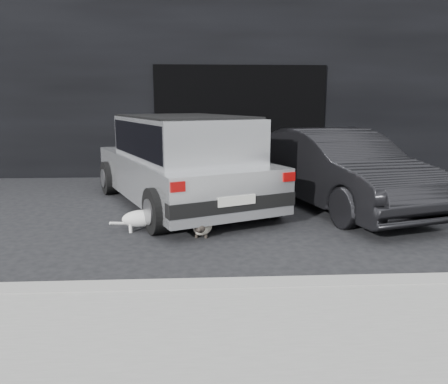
{
  "coord_description": "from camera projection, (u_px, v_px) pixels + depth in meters",
  "views": [
    {
      "loc": [
        0.05,
        -6.39,
        1.77
      ],
      "look_at": [
        0.36,
        -0.7,
        0.59
      ],
      "focal_mm": 35.0,
      "sensor_mm": 36.0,
      "label": 1
    }
  ],
  "objects": [
    {
      "name": "cat_siamese",
      "position": [
        202.0,
        227.0,
        5.86
      ],
      "size": [
        0.32,
        0.75,
        0.26
      ],
      "rotation": [
        0.0,
        0.0,
        3.0
      ],
      "color": "beige",
      "rests_on": "ground"
    },
    {
      "name": "building_facade",
      "position": [
        234.0,
        75.0,
        12.02
      ],
      "size": [
        34.0,
        4.0,
        5.0
      ],
      "primitive_type": "cube",
      "color": "black",
      "rests_on": "ground"
    },
    {
      "name": "second_car",
      "position": [
        337.0,
        169.0,
        7.34
      ],
      "size": [
        2.45,
        4.24,
        1.32
      ],
      "primitive_type": "imported",
      "rotation": [
        0.0,
        0.0,
        0.28
      ],
      "color": "black",
      "rests_on": "ground"
    },
    {
      "name": "curb",
      "position": [
        303.0,
        287.0,
        4.1
      ],
      "size": [
        18.0,
        0.25,
        0.12
      ],
      "primitive_type": "cube",
      "color": "gray",
      "rests_on": "ground"
    },
    {
      "name": "sidewalk",
      "position": [
        344.0,
        362.0,
        2.93
      ],
      "size": [
        18.0,
        2.2,
        0.11
      ],
      "primitive_type": "cube",
      "color": "gray",
      "rests_on": "ground"
    },
    {
      "name": "cat_white",
      "position": [
        145.0,
        217.0,
        6.09
      ],
      "size": [
        0.8,
        0.37,
        0.38
      ],
      "rotation": [
        0.0,
        0.0,
        -1.38
      ],
      "color": "silver",
      "rests_on": "ground"
    },
    {
      "name": "silver_hatchback",
      "position": [
        182.0,
        157.0,
        7.41
      ],
      "size": [
        3.39,
        4.59,
        1.55
      ],
      "rotation": [
        0.0,
        0.0,
        0.41
      ],
      "color": "silver",
      "rests_on": "ground"
    },
    {
      "name": "ground",
      "position": [
        198.0,
        221.0,
        6.6
      ],
      "size": [
        80.0,
        80.0,
        0.0
      ],
      "primitive_type": "plane",
      "color": "black",
      "rests_on": "ground"
    },
    {
      "name": "garage_opening",
      "position": [
        240.0,
        122.0,
        10.3
      ],
      "size": [
        4.0,
        0.1,
        2.6
      ],
      "primitive_type": "cube",
      "color": "black",
      "rests_on": "ground"
    }
  ]
}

